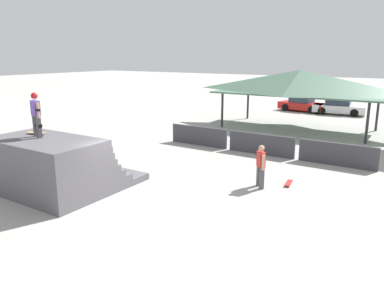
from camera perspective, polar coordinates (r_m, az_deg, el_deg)
name	(u,v)px	position (r m, az deg, el deg)	size (l,w,h in m)	color
ground_plane	(135,200)	(13.35, -8.68, -8.38)	(160.00, 160.00, 0.00)	#A3A09B
quarter_pipe_ramp	(55,167)	(14.69, -20.16, -3.31)	(4.22, 4.41, 2.02)	#565459
skater_on_deck	(36,112)	(14.50, -22.71, 4.56)	(0.70, 0.34, 1.61)	#4C4C51
skateboard_on_deck	(37,133)	(15.14, -22.60, 1.57)	(0.83, 0.36, 0.09)	red
bystander_walking	(261,164)	(14.35, 10.44, -3.02)	(0.51, 0.57, 1.65)	#4C4C51
skateboard_on_ground	(288,183)	(15.11, 14.49, -5.80)	(0.32, 0.84, 0.09)	blue
barrier_fence	(261,144)	(19.22, 10.47, -0.03)	(10.86, 0.12, 1.05)	#3D3D42
pavilion_shelter	(300,82)	(26.12, 16.10, 9.05)	(10.89, 5.03, 3.97)	#2D2D33
parked_car_red	(302,105)	(34.96, 16.44, 5.78)	(4.27, 2.24, 1.27)	red
parked_car_white	(339,107)	(34.05, 21.49, 5.21)	(4.27, 1.95, 1.27)	silver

